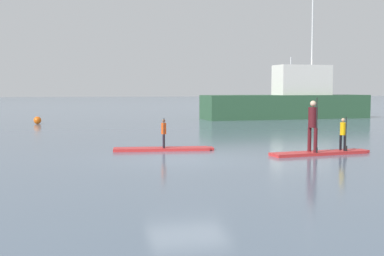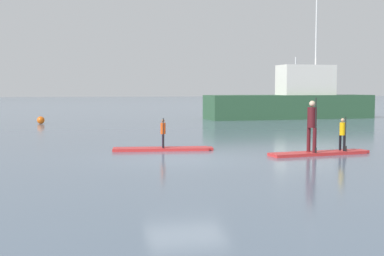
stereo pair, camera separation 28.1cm
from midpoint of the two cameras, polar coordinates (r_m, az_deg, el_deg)
ground_plane at (r=16.06m, az=-0.20°, el=-3.50°), size 240.00×240.00×0.00m
paddleboard_near at (r=18.34m, az=-2.84°, el=-2.35°), size 3.63×1.14×0.10m
paddler_child_solo at (r=18.26m, az=-2.81°, el=-0.42°), size 0.20×0.37×1.07m
paddleboard_far at (r=17.71m, az=14.56°, el=-2.74°), size 3.67×1.05×0.10m
paddler_adult at (r=17.42m, az=13.72°, el=0.59°), size 0.33×0.53×1.82m
paddler_child_front at (r=18.13m, az=16.92°, el=-0.48°), size 0.22×0.39×1.16m
fishing_boat_white_large at (r=38.39m, az=11.41°, el=2.99°), size 12.51×3.38×10.46m
fishing_boat_green_midground at (r=52.82m, az=10.72°, el=2.88°), size 7.03×3.25×5.40m
mooring_buoy_mid at (r=33.29m, az=-16.32°, el=0.85°), size 0.47×0.47×0.47m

